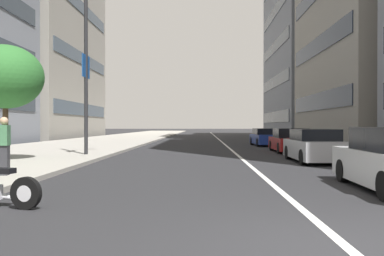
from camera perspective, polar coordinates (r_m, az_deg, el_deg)
name	(u,v)px	position (r m, az deg, el deg)	size (l,w,h in m)	color
ground_plane	(351,251)	(5.78, 20.59, -15.19)	(400.00, 400.00, 0.00)	#262628
sidewalk_right_plaza	(92,143)	(36.49, -13.32, -1.99)	(160.00, 9.56, 0.15)	#A39E93
lane_centre_stripe	(222,142)	(40.33, 4.02, -1.86)	(110.00, 0.16, 0.01)	silver
car_following_behind	(314,146)	(18.70, 16.10, -2.38)	(4.44, 1.84, 1.39)	#B7B7BC
car_approaching_light	(290,141)	(25.27, 13.06, -1.73)	(4.66, 1.99, 1.38)	maroon
car_mid_block_traffic	(266,137)	(33.16, 9.90, -1.25)	(4.56, 2.06, 1.33)	navy
street_lamp_with_banners	(92,55)	(21.39, -13.25, 9.47)	(1.26, 2.25, 8.05)	#232326
street_tree_near_plaza_corner	(5,77)	(18.57, -23.79, 6.29)	(2.99, 2.99, 4.61)	#473323
pedestrian_on_plaza	(4,146)	(13.05, -23.93, -2.20)	(0.44, 0.33, 1.64)	#2D2D33
office_tower_far_left_down_avenue	(345,14)	(64.89, 19.85, 14.21)	(22.19, 19.56, 34.27)	gray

